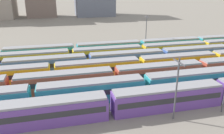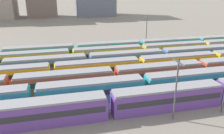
{
  "view_description": "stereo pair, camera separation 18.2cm",
  "coord_description": "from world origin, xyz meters",
  "px_view_note": "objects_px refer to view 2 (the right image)",
  "views": [
    {
      "loc": [
        20.7,
        -29.27,
        18.72
      ],
      "look_at": [
        31.52,
        15.6,
        2.04
      ],
      "focal_mm": 36.34,
      "sensor_mm": 36.0,
      "label": 1
    },
    {
      "loc": [
        20.88,
        -29.32,
        18.72
      ],
      "look_at": [
        31.52,
        15.6,
        2.04
      ],
      "focal_mm": 36.34,
      "sensor_mm": 36.0,
      "label": 2
    }
  ],
  "objects_px": {
    "train_track_1": "(144,85)",
    "train_track_3": "(98,69)",
    "train_track_6": "(109,48)",
    "catenary_pole_1": "(146,31)",
    "catenary_pole_0": "(176,87)",
    "train_track_5": "(142,52)",
    "train_track_2": "(200,69)",
    "train_track_4": "(163,56)",
    "train_track_0": "(219,92)"
  },
  "relations": [
    {
      "from": "train_track_2",
      "to": "train_track_1",
      "type": "bearing_deg",
      "value": -160.48
    },
    {
      "from": "train_track_1",
      "to": "train_track_3",
      "type": "relative_size",
      "value": 1.2
    },
    {
      "from": "train_track_0",
      "to": "train_track_2",
      "type": "relative_size",
      "value": 1.0
    },
    {
      "from": "train_track_0",
      "to": "train_track_6",
      "type": "height_order",
      "value": "same"
    },
    {
      "from": "train_track_1",
      "to": "train_track_6",
      "type": "distance_m",
      "value": 26.01
    },
    {
      "from": "train_track_3",
      "to": "train_track_6",
      "type": "bearing_deg",
      "value": 68.89
    },
    {
      "from": "train_track_5",
      "to": "train_track_2",
      "type": "bearing_deg",
      "value": -64.95
    },
    {
      "from": "train_track_2",
      "to": "train_track_6",
      "type": "bearing_deg",
      "value": 126.14
    },
    {
      "from": "catenary_pole_1",
      "to": "train_track_1",
      "type": "bearing_deg",
      "value": -111.88
    },
    {
      "from": "train_track_0",
      "to": "catenary_pole_1",
      "type": "distance_m",
      "value": 34.7
    },
    {
      "from": "train_track_6",
      "to": "train_track_4",
      "type": "bearing_deg",
      "value": -42.25
    },
    {
      "from": "catenary_pole_1",
      "to": "catenary_pole_0",
      "type": "bearing_deg",
      "value": -105.32
    },
    {
      "from": "train_track_0",
      "to": "train_track_5",
      "type": "bearing_deg",
      "value": 98.66
    },
    {
      "from": "train_track_0",
      "to": "train_track_6",
      "type": "bearing_deg",
      "value": 110.81
    },
    {
      "from": "catenary_pole_0",
      "to": "train_track_5",
      "type": "bearing_deg",
      "value": 78.5
    },
    {
      "from": "train_track_1",
      "to": "train_track_3",
      "type": "height_order",
      "value": "same"
    },
    {
      "from": "train_track_1",
      "to": "train_track_3",
      "type": "xyz_separation_m",
      "value": [
        -6.55,
        10.4,
        0.0
      ]
    },
    {
      "from": "catenary_pole_0",
      "to": "catenary_pole_1",
      "type": "distance_m",
      "value": 39.01
    },
    {
      "from": "train_track_1",
      "to": "catenary_pole_1",
      "type": "bearing_deg",
      "value": 68.12
    },
    {
      "from": "catenary_pole_0",
      "to": "train_track_1",
      "type": "bearing_deg",
      "value": 99.8
    },
    {
      "from": "train_track_1",
      "to": "train_track_6",
      "type": "height_order",
      "value": "same"
    },
    {
      "from": "train_track_4",
      "to": "train_track_5",
      "type": "distance_m",
      "value": 6.3
    },
    {
      "from": "train_track_4",
      "to": "train_track_5",
      "type": "height_order",
      "value": "same"
    },
    {
      "from": "train_track_5",
      "to": "train_track_6",
      "type": "relative_size",
      "value": 1.2
    },
    {
      "from": "train_track_1",
      "to": "train_track_2",
      "type": "relative_size",
      "value": 1.0
    },
    {
      "from": "train_track_6",
      "to": "catenary_pole_1",
      "type": "xyz_separation_m",
      "value": [
        12.28,
        3.27,
        3.94
      ]
    },
    {
      "from": "train_track_1",
      "to": "train_track_4",
      "type": "distance_m",
      "value": 19.05
    },
    {
      "from": "train_track_0",
      "to": "train_track_1",
      "type": "relative_size",
      "value": 1.0
    },
    {
      "from": "train_track_6",
      "to": "catenary_pole_1",
      "type": "bearing_deg",
      "value": 14.92
    },
    {
      "from": "train_track_3",
      "to": "catenary_pole_0",
      "type": "distance_m",
      "value": 20.66
    },
    {
      "from": "train_track_1",
      "to": "train_track_4",
      "type": "bearing_deg",
      "value": 54.99
    },
    {
      "from": "train_track_0",
      "to": "train_track_4",
      "type": "relative_size",
      "value": 1.0
    },
    {
      "from": "catenary_pole_1",
      "to": "train_track_2",
      "type": "bearing_deg",
      "value": -83.1
    },
    {
      "from": "train_track_3",
      "to": "train_track_5",
      "type": "bearing_deg",
      "value": 36.76
    },
    {
      "from": "train_track_0",
      "to": "catenary_pole_0",
      "type": "height_order",
      "value": "catenary_pole_0"
    },
    {
      "from": "train_track_3",
      "to": "train_track_0",
      "type": "bearing_deg",
      "value": -41.1
    },
    {
      "from": "train_track_1",
      "to": "catenary_pole_1",
      "type": "height_order",
      "value": "catenary_pole_1"
    },
    {
      "from": "train_track_0",
      "to": "train_track_2",
      "type": "distance_m",
      "value": 10.92
    },
    {
      "from": "train_track_4",
      "to": "train_track_6",
      "type": "height_order",
      "value": "same"
    },
    {
      "from": "train_track_6",
      "to": "train_track_1",
      "type": "bearing_deg",
      "value": -88.85
    },
    {
      "from": "train_track_5",
      "to": "train_track_0",
      "type": "bearing_deg",
      "value": -81.34
    },
    {
      "from": "catenary_pole_1",
      "to": "train_track_5",
      "type": "bearing_deg",
      "value": -117.33
    },
    {
      "from": "train_track_2",
      "to": "catenary_pole_1",
      "type": "xyz_separation_m",
      "value": [
        -2.91,
        24.07,
        3.94
      ]
    },
    {
      "from": "train_track_0",
      "to": "train_track_5",
      "type": "relative_size",
      "value": 1.0
    },
    {
      "from": "train_track_4",
      "to": "catenary_pole_0",
      "type": "height_order",
      "value": "catenary_pole_0"
    },
    {
      "from": "train_track_1",
      "to": "train_track_5",
      "type": "relative_size",
      "value": 1.0
    },
    {
      "from": "train_track_2",
      "to": "train_track_4",
      "type": "height_order",
      "value": "same"
    },
    {
      "from": "train_track_2",
      "to": "catenary_pole_0",
      "type": "xyz_separation_m",
      "value": [
        -13.22,
        -13.55,
        3.38
      ]
    },
    {
      "from": "train_track_5",
      "to": "train_track_6",
      "type": "distance_m",
      "value": 9.46
    },
    {
      "from": "train_track_0",
      "to": "catenary_pole_0",
      "type": "xyz_separation_m",
      "value": [
        -9.89,
        -3.15,
        3.38
      ]
    }
  ]
}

